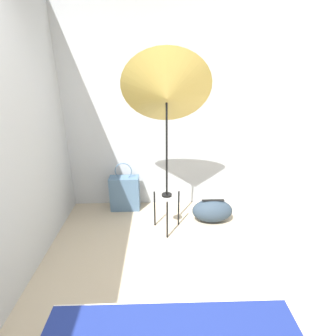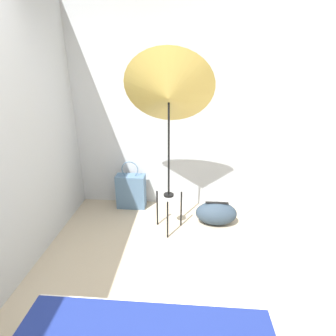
% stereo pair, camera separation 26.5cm
% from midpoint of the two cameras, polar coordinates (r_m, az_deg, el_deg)
% --- Properties ---
extents(wall_back, '(8.00, 0.05, 2.60)m').
position_cam_midpoint_polar(wall_back, '(3.39, 3.56, 12.25)').
color(wall_back, '#B7BCC1').
rests_on(wall_back, ground_plane).
extents(wall_side_left, '(0.05, 8.00, 2.60)m').
position_cam_midpoint_polar(wall_side_left, '(2.60, -27.84, 6.91)').
color(wall_side_left, '#B7BCC1').
rests_on(wall_side_left, ground_plane).
extents(photo_umbrella, '(0.92, 0.66, 2.01)m').
position_cam_midpoint_polar(photo_umbrella, '(2.68, 3.11, 15.70)').
color(photo_umbrella, black).
rests_on(photo_umbrella, ground_plane).
extents(tote_bag, '(0.39, 0.18, 0.67)m').
position_cam_midpoint_polar(tote_bag, '(3.60, -5.95, -5.04)').
color(tote_bag, slate).
rests_on(tote_bag, ground_plane).
extents(duffel_bag, '(0.50, 0.29, 0.30)m').
position_cam_midpoint_polar(duffel_bag, '(3.34, 12.71, -9.65)').
color(duffel_bag, '#2D3D4C').
rests_on(duffel_bag, ground_plane).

